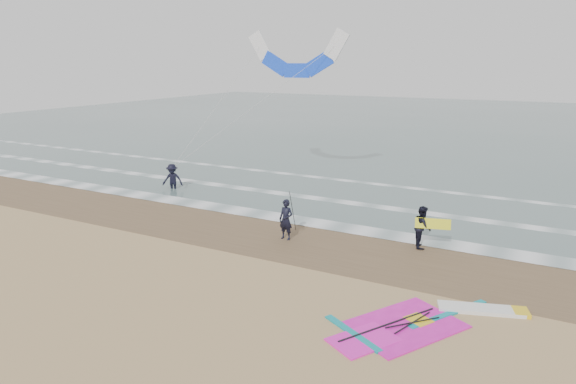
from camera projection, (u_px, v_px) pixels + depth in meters
The scene contains 11 objects.
ground at pixel (264, 314), 14.49m from camera, with size 120.00×120.00×0.00m, color tan.
sea_water at pixel (491, 127), 55.48m from camera, with size 120.00×80.00×0.02m, color #47605E.
wet_sand_band at pixel (344, 248), 19.61m from camera, with size 120.00×5.00×0.01m, color brown.
foam_waterline at pixel (381, 217), 23.40m from camera, with size 120.00×9.15×0.02m.
windsurf_rig at pixel (427, 322), 14.00m from camera, with size 5.08×4.81×0.12m.
person_standing at pixel (286, 220), 20.36m from camera, with size 0.60×0.39×1.64m, color black.
person_walking at pixel (422, 227), 19.48m from camera, with size 0.79×0.62×1.63m, color black.
person_wading at pixel (172, 174), 28.31m from camera, with size 1.15×0.66×1.78m, color black.
held_pole at pixel (293, 211), 20.12m from camera, with size 0.17×0.86×1.82m.
carried_kiteboard at pixel (433, 224), 19.16m from camera, with size 1.30×0.51×0.39m.
surf_kite at pixel (296, 58), 28.29m from camera, with size 8.42×4.74×7.44m.
Camera 1 is at (6.81, -11.30, 6.95)m, focal length 32.00 mm.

